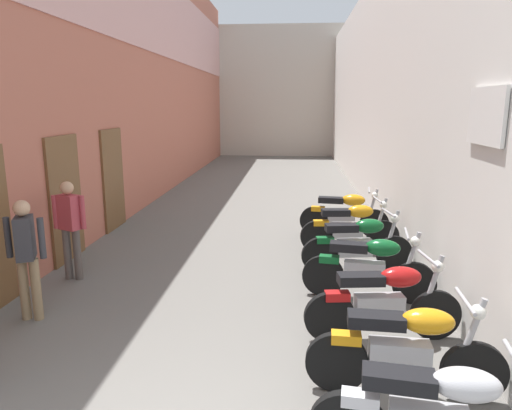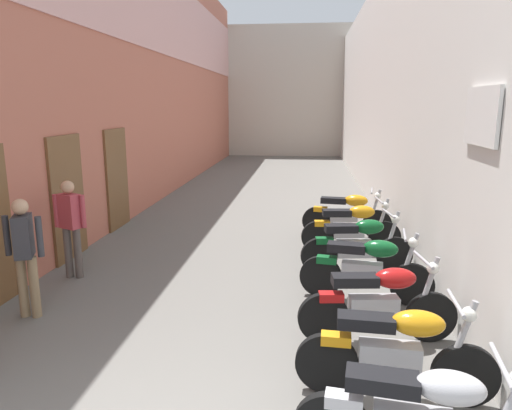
{
  "view_description": "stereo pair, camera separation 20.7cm",
  "coord_description": "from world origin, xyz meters",
  "px_view_note": "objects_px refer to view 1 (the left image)",
  "views": [
    {
      "loc": [
        0.99,
        -2.12,
        2.72
      ],
      "look_at": [
        0.35,
        5.7,
        1.03
      ],
      "focal_mm": 32.91,
      "sensor_mm": 36.0,
      "label": 1
    },
    {
      "loc": [
        1.19,
        -2.11,
        2.72
      ],
      "look_at": [
        0.35,
        5.7,
        1.03
      ],
      "focal_mm": 32.91,
      "sensor_mm": 36.0,
      "label": 2
    }
  ],
  "objects_px": {
    "pedestrian_mid_alley": "(26,251)",
    "motorcycle_third": "(384,300)",
    "motorcycle_second": "(406,348)",
    "motorcycle_fifth": "(358,243)",
    "motorcycle_seventh": "(345,213)",
    "motorcycle_fourth": "(369,266)",
    "motorcycle_sixth": "(351,226)",
    "pedestrian_further_down": "(70,223)"
  },
  "relations": [
    {
      "from": "motorcycle_second",
      "to": "motorcycle_third",
      "type": "height_order",
      "value": "same"
    },
    {
      "from": "motorcycle_fourth",
      "to": "motorcycle_sixth",
      "type": "relative_size",
      "value": 1.0
    },
    {
      "from": "motorcycle_fourth",
      "to": "motorcycle_second",
      "type": "bearing_deg",
      "value": -90.0
    },
    {
      "from": "pedestrian_mid_alley",
      "to": "motorcycle_third",
      "type": "bearing_deg",
      "value": -2.49
    },
    {
      "from": "motorcycle_seventh",
      "to": "motorcycle_fourth",
      "type": "bearing_deg",
      "value": -90.0
    },
    {
      "from": "motorcycle_second",
      "to": "motorcycle_fourth",
      "type": "distance_m",
      "value": 2.27
    },
    {
      "from": "motorcycle_third",
      "to": "pedestrian_further_down",
      "type": "height_order",
      "value": "pedestrian_further_down"
    },
    {
      "from": "motorcycle_third",
      "to": "pedestrian_mid_alley",
      "type": "relative_size",
      "value": 1.18
    },
    {
      "from": "motorcycle_fifth",
      "to": "pedestrian_further_down",
      "type": "bearing_deg",
      "value": -171.31
    },
    {
      "from": "pedestrian_mid_alley",
      "to": "motorcycle_second",
      "type": "bearing_deg",
      "value": -16.31
    },
    {
      "from": "motorcycle_fourth",
      "to": "motorcycle_sixth",
      "type": "height_order",
      "value": "same"
    },
    {
      "from": "motorcycle_second",
      "to": "motorcycle_fifth",
      "type": "height_order",
      "value": "same"
    },
    {
      "from": "pedestrian_further_down",
      "to": "motorcycle_second",
      "type": "bearing_deg",
      "value": -30.88
    },
    {
      "from": "motorcycle_third",
      "to": "pedestrian_mid_alley",
      "type": "bearing_deg",
      "value": 177.51
    },
    {
      "from": "motorcycle_third",
      "to": "motorcycle_seventh",
      "type": "distance_m",
      "value": 4.48
    },
    {
      "from": "motorcycle_sixth",
      "to": "pedestrian_mid_alley",
      "type": "bearing_deg",
      "value": -144.02
    },
    {
      "from": "motorcycle_second",
      "to": "motorcycle_seventh",
      "type": "bearing_deg",
      "value": 90.0
    },
    {
      "from": "motorcycle_seventh",
      "to": "pedestrian_mid_alley",
      "type": "bearing_deg",
      "value": -135.81
    },
    {
      "from": "motorcycle_fifth",
      "to": "motorcycle_seventh",
      "type": "bearing_deg",
      "value": 90.0
    },
    {
      "from": "motorcycle_sixth",
      "to": "motorcycle_fifth",
      "type": "bearing_deg",
      "value": -90.0
    },
    {
      "from": "motorcycle_fourth",
      "to": "motorcycle_seventh",
      "type": "relative_size",
      "value": 1.0
    },
    {
      "from": "motorcycle_fourth",
      "to": "motorcycle_seventh",
      "type": "bearing_deg",
      "value": 90.0
    },
    {
      "from": "motorcycle_third",
      "to": "motorcycle_sixth",
      "type": "relative_size",
      "value": 1.0
    },
    {
      "from": "motorcycle_fourth",
      "to": "pedestrian_further_down",
      "type": "height_order",
      "value": "pedestrian_further_down"
    },
    {
      "from": "motorcycle_fifth",
      "to": "motorcycle_second",
      "type": "bearing_deg",
      "value": -90.0
    },
    {
      "from": "motorcycle_seventh",
      "to": "pedestrian_further_down",
      "type": "xyz_separation_m",
      "value": [
        -4.53,
        -2.87,
        0.42
      ]
    },
    {
      "from": "motorcycle_second",
      "to": "pedestrian_further_down",
      "type": "xyz_separation_m",
      "value": [
        -4.53,
        2.71,
        0.42
      ]
    },
    {
      "from": "motorcycle_fifth",
      "to": "pedestrian_mid_alley",
      "type": "relative_size",
      "value": 1.17
    },
    {
      "from": "motorcycle_sixth",
      "to": "pedestrian_further_down",
      "type": "bearing_deg",
      "value": -158.51
    },
    {
      "from": "motorcycle_second",
      "to": "pedestrian_mid_alley",
      "type": "xyz_separation_m",
      "value": [
        -4.41,
        1.29,
        0.42
      ]
    },
    {
      "from": "motorcycle_seventh",
      "to": "pedestrian_mid_alley",
      "type": "height_order",
      "value": "pedestrian_mid_alley"
    },
    {
      "from": "motorcycle_third",
      "to": "motorcycle_seventh",
      "type": "relative_size",
      "value": 1.0
    },
    {
      "from": "motorcycle_third",
      "to": "pedestrian_further_down",
      "type": "distance_m",
      "value": 4.82
    },
    {
      "from": "motorcycle_fifth",
      "to": "pedestrian_mid_alley",
      "type": "xyz_separation_m",
      "value": [
        -4.41,
        -2.11,
        0.42
      ]
    },
    {
      "from": "motorcycle_third",
      "to": "pedestrian_mid_alley",
      "type": "height_order",
      "value": "pedestrian_mid_alley"
    },
    {
      "from": "pedestrian_further_down",
      "to": "motorcycle_third",
      "type": "bearing_deg",
      "value": -19.57
    },
    {
      "from": "motorcycle_fourth",
      "to": "motorcycle_fifth",
      "type": "bearing_deg",
      "value": 90.0
    },
    {
      "from": "motorcycle_seventh",
      "to": "pedestrian_mid_alley",
      "type": "distance_m",
      "value": 6.16
    },
    {
      "from": "motorcycle_sixth",
      "to": "motorcycle_seventh",
      "type": "bearing_deg",
      "value": 90.0
    },
    {
      "from": "pedestrian_further_down",
      "to": "motorcycle_seventh",
      "type": "bearing_deg",
      "value": 32.35
    },
    {
      "from": "motorcycle_sixth",
      "to": "pedestrian_further_down",
      "type": "xyz_separation_m",
      "value": [
        -4.53,
        -1.78,
        0.42
      ]
    },
    {
      "from": "motorcycle_second",
      "to": "motorcycle_third",
      "type": "bearing_deg",
      "value": 90.0
    }
  ]
}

